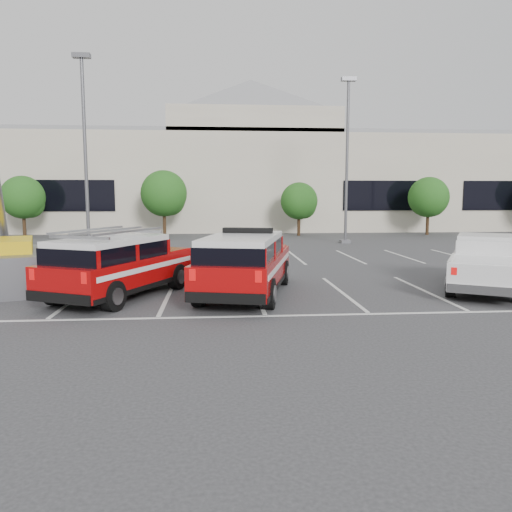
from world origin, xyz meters
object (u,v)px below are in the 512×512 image
Objects in this scene: tree_left at (24,199)px; fire_chief_suv at (245,268)px; tree_mid_left at (165,195)px; ladder_suv at (119,270)px; light_pole_mid at (347,161)px; convention_building at (231,177)px; light_pole_left at (85,154)px; white_pickup at (485,268)px; tree_right at (429,199)px; tree_mid_right at (300,202)px.

tree_left is 26.61m from fire_chief_suv.
ladder_suv is (0.78, -22.22, -2.21)m from tree_mid_left.
convention_building is at bearing 113.26° from light_pole_mid.
light_pole_left reaches higher than white_pickup.
ladder_suv reaches higher than fire_chief_suv.
light_pole_left reaches higher than tree_right.
convention_building reaches higher than fire_chief_suv.
light_pole_left is 1.74× the size of white_pickup.
light_pole_left reaches higher than tree_left.
tree_right is 0.72× the size of fire_chief_suv.
ladder_suv is at bearing -64.12° from tree_left.
tree_right is at bearing 68.87° from fire_chief_suv.
ladder_suv is (-11.13, -16.17, -4.36)m from light_pole_mid.
convention_building reaches higher than tree_left.
convention_building is 9.80× the size of fire_chief_suv.
ladder_suv is at bearing -97.67° from convention_building.
fire_chief_suv is (4.55, -22.20, -2.21)m from tree_mid_left.
tree_right is (14.91, -9.82, -1.95)m from convention_building.
tree_left is 0.79× the size of ladder_suv.
tree_left is at bearing 180.00° from tree_right.
ladder_suv is (10.78, -22.22, -1.95)m from tree_left.
light_pole_mid is at bearing -72.48° from tree_mid_right.
ladder_suv is (3.87, -12.17, -4.36)m from light_pole_left.
tree_mid_right is at bearing 125.74° from white_pickup.
tree_right is 27.11m from fire_chief_suv.
tree_mid_left is 13.53m from light_pole_mid.
fire_chief_suv is (7.64, -12.15, -4.35)m from light_pole_left.
tree_left is 24.77m from ladder_suv.
ladder_suv is (-3.78, -0.02, -0.01)m from fire_chief_suv.
tree_mid_right reaches higher than white_pickup.
tree_mid_right is at bearing 37.50° from light_pole_left.
light_pole_left is at bearing -165.07° from light_pole_mid.
light_pole_mid reaches higher than ladder_suv.
tree_mid_right is at bearing 107.52° from light_pole_mid.
tree_mid_right is 6.88m from light_pole_mid.
convention_building is at bearing 67.61° from light_pole_left.
light_pole_left is (-23.09, -10.05, 2.41)m from tree_right.
tree_mid_right is 0.71× the size of ladder_suv.
tree_mid_left reaches higher than tree_right.
tree_left is 0.72× the size of fire_chief_suv.
white_pickup is at bearing -76.98° from convention_building.
light_pole_mid is 1.67× the size of fire_chief_suv.
tree_mid_right is at bearing -0.00° from tree_mid_left.
tree_left is 1.11× the size of tree_mid_right.
light_pole_left is at bearing -142.50° from tree_mid_right.
convention_building is 15.04× the size of tree_mid_right.
white_pickup is (12.40, -21.79, -2.35)m from tree_mid_left.
light_pole_left is (6.91, -10.05, 2.41)m from tree_left.
fire_chief_suv is 1.04× the size of white_pickup.
tree_mid_right is (10.00, -0.00, -0.54)m from tree_mid_left.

